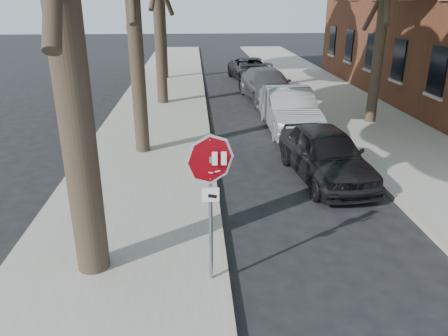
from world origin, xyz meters
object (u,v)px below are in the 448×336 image
at_px(car_d, 252,70).
at_px(car_c, 267,85).
at_px(car_a, 326,153).
at_px(car_b, 289,110).
at_px(stop_sign, 210,181).

bearing_deg(car_d, car_c, -97.33).
distance_m(car_a, car_d, 15.53).
height_order(car_a, car_c, car_c).
relative_size(car_b, car_d, 0.99).
bearing_deg(car_b, car_a, -89.64).
relative_size(car_b, car_c, 0.92).
bearing_deg(car_b, stop_sign, -108.96).
bearing_deg(car_c, car_a, -95.36).
bearing_deg(stop_sign, car_c, 77.31).
height_order(stop_sign, car_d, stop_sign).
height_order(car_b, car_d, car_b).
bearing_deg(stop_sign, car_d, 80.70).
xyz_separation_m(car_a, car_d, (0.00, 15.53, -0.05)).
distance_m(car_b, car_d, 10.75).
xyz_separation_m(car_b, car_c, (0.00, 5.24, -0.03)).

